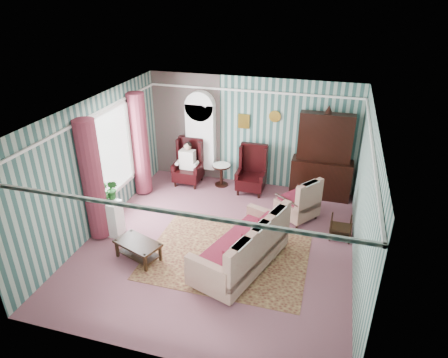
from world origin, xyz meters
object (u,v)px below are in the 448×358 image
(dresser_hutch, at_px, (323,154))
(wingback_right, at_px, (251,170))
(seated_woman, at_px, (188,164))
(sofa, at_px, (240,246))
(round_side_table, at_px, (221,175))
(bookcase, at_px, (201,141))
(wingback_left, at_px, (188,163))
(coffee_table, at_px, (138,250))
(floral_armchair, at_px, (297,201))
(plant_stand, at_px, (109,218))
(nest_table, at_px, (341,228))

(dresser_hutch, relative_size, wingback_right, 1.89)
(wingback_right, height_order, seated_woman, wingback_right)
(wingback_right, distance_m, sofa, 3.12)
(seated_woman, relative_size, round_side_table, 1.97)
(bookcase, relative_size, round_side_table, 3.73)
(wingback_left, relative_size, round_side_table, 2.08)
(round_side_table, distance_m, coffee_table, 3.62)
(round_side_table, bearing_deg, seated_woman, -170.54)
(round_side_table, bearing_deg, floral_armchair, -26.97)
(bookcase, relative_size, floral_armchair, 2.56)
(sofa, bearing_deg, wingback_right, 27.16)
(wingback_right, height_order, round_side_table, wingback_right)
(coffee_table, bearing_deg, wingback_right, 65.72)
(bookcase, distance_m, plant_stand, 3.39)
(plant_stand, bearing_deg, round_side_table, 59.62)
(sofa, distance_m, coffee_table, 2.06)
(seated_woman, bearing_deg, dresser_hutch, 4.41)
(wingback_left, distance_m, plant_stand, 2.87)
(floral_armchair, bearing_deg, sofa, -165.17)
(dresser_hutch, xyz_separation_m, plant_stand, (-4.30, -3.02, -0.78))
(plant_stand, bearing_deg, sofa, -6.11)
(bookcase, distance_m, coffee_table, 3.90)
(wingback_left, bearing_deg, bookcase, 57.34)
(dresser_hutch, relative_size, plant_stand, 2.95)
(nest_table, height_order, plant_stand, plant_stand)
(seated_woman, bearing_deg, plant_stand, -106.22)
(round_side_table, distance_m, floral_armchair, 2.43)
(coffee_table, bearing_deg, wingback_left, 93.64)
(round_side_table, distance_m, nest_table, 3.60)
(seated_woman, bearing_deg, sofa, -54.06)
(bookcase, distance_m, sofa, 4.04)
(round_side_table, distance_m, sofa, 3.49)
(dresser_hutch, height_order, floral_armchair, dresser_hutch)
(round_side_table, bearing_deg, sofa, -67.60)
(dresser_hutch, height_order, sofa, dresser_hutch)
(plant_stand, bearing_deg, floral_armchair, 24.99)
(wingback_right, height_order, floral_armchair, wingback_right)
(dresser_hutch, distance_m, seated_woman, 3.56)
(wingback_left, relative_size, nest_table, 2.31)
(bookcase, height_order, round_side_table, bookcase)
(wingback_right, bearing_deg, dresser_hutch, 8.77)
(dresser_hutch, distance_m, wingback_left, 3.55)
(wingback_left, bearing_deg, nest_table, -20.85)
(sofa, bearing_deg, bookcase, 48.04)
(dresser_hutch, bearing_deg, round_side_table, -177.36)
(seated_woman, height_order, coffee_table, seated_woman)
(coffee_table, bearing_deg, nest_table, 25.64)
(wingback_left, xyz_separation_m, seated_woman, (0.00, 0.00, -0.04))
(seated_woman, xyz_separation_m, sofa, (2.23, -3.07, -0.12))
(bookcase, distance_m, nest_table, 4.37)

